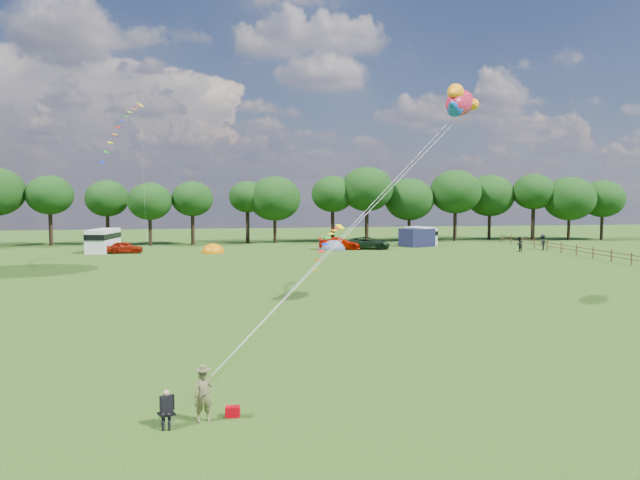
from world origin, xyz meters
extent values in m
plane|color=black|center=(0.00, 0.00, 0.00)|extent=(180.00, 180.00, 0.00)
cylinder|color=black|center=(-26.90, 55.70, 2.13)|extent=(0.49, 0.49, 4.25)
ellipsoid|color=black|center=(-26.90, 55.70, 6.45)|extent=(5.86, 5.86, 4.98)
cylinder|color=black|center=(-20.03, 56.31, 1.95)|extent=(0.47, 0.47, 3.90)
ellipsoid|color=black|center=(-20.03, 56.31, 6.00)|extent=(5.58, 5.58, 4.74)
cylinder|color=black|center=(-14.36, 53.27, 1.78)|extent=(0.44, 0.44, 3.56)
ellipsoid|color=black|center=(-14.36, 53.27, 5.64)|extent=(5.56, 5.56, 4.73)
cylinder|color=black|center=(-9.09, 54.23, 1.98)|extent=(0.47, 0.47, 3.95)
ellipsoid|color=black|center=(-9.09, 54.23, 5.95)|extent=(5.33, 5.33, 4.53)
cylinder|color=black|center=(-1.92, 56.03, 2.17)|extent=(0.50, 0.50, 4.33)
ellipsoid|color=black|center=(-1.92, 56.03, 6.19)|extent=(4.95, 4.95, 4.21)
cylinder|color=black|center=(1.70, 55.56, 1.66)|extent=(0.43, 0.43, 3.31)
ellipsoid|color=black|center=(1.70, 55.56, 5.95)|extent=(7.03, 7.03, 5.98)
cylinder|color=black|center=(9.66, 55.80, 2.18)|extent=(0.50, 0.50, 4.36)
ellipsoid|color=black|center=(9.66, 55.80, 6.56)|extent=(5.84, 5.84, 4.97)
cylinder|color=black|center=(14.25, 54.92, 2.27)|extent=(0.51, 0.51, 4.55)
ellipsoid|color=black|center=(14.25, 54.92, 7.23)|extent=(7.15, 7.15, 6.08)
cylinder|color=black|center=(20.49, 55.63, 1.61)|extent=(0.42, 0.42, 3.21)
ellipsoid|color=black|center=(20.49, 55.63, 5.80)|extent=(6.90, 6.90, 5.86)
cylinder|color=black|center=(26.98, 54.96, 2.09)|extent=(0.48, 0.48, 4.17)
ellipsoid|color=black|center=(26.98, 54.96, 6.86)|extent=(7.16, 7.16, 6.09)
cylinder|color=black|center=(32.97, 56.89, 1.83)|extent=(0.45, 0.45, 3.66)
ellipsoid|color=black|center=(32.97, 56.89, 6.31)|extent=(7.05, 7.05, 5.99)
cylinder|color=black|center=(38.41, 54.37, 2.32)|extent=(0.52, 0.52, 4.65)
ellipsoid|color=black|center=(38.41, 54.37, 6.88)|extent=(5.96, 5.96, 5.06)
cylinder|color=black|center=(43.16, 53.04, 1.59)|extent=(0.42, 0.42, 3.19)
ellipsoid|color=black|center=(43.16, 53.04, 5.89)|extent=(7.23, 7.23, 6.14)
cylinder|color=black|center=(48.55, 53.44, 1.76)|extent=(0.44, 0.44, 3.52)
ellipsoid|color=black|center=(48.55, 53.44, 5.86)|extent=(6.22, 6.22, 5.28)
cylinder|color=#472D19|center=(32.00, 24.00, 0.60)|extent=(0.12, 0.12, 1.20)
cylinder|color=#472D19|center=(32.00, 27.00, 0.60)|extent=(0.12, 0.12, 1.20)
cylinder|color=#472D19|center=(32.00, 25.50, 0.95)|extent=(0.08, 3.00, 0.08)
cylinder|color=#472D19|center=(32.00, 25.50, 0.55)|extent=(0.08, 3.00, 0.08)
cylinder|color=#472D19|center=(32.00, 30.00, 0.60)|extent=(0.12, 0.12, 1.20)
cylinder|color=#472D19|center=(32.00, 28.50, 0.95)|extent=(0.08, 3.00, 0.08)
cylinder|color=#472D19|center=(32.00, 28.50, 0.55)|extent=(0.08, 3.00, 0.08)
cylinder|color=#472D19|center=(32.00, 33.00, 0.60)|extent=(0.12, 0.12, 1.20)
cylinder|color=#472D19|center=(32.00, 31.50, 0.95)|extent=(0.08, 3.00, 0.08)
cylinder|color=#472D19|center=(32.00, 31.50, 0.55)|extent=(0.08, 3.00, 0.08)
cylinder|color=#472D19|center=(32.00, 36.00, 0.60)|extent=(0.12, 0.12, 1.20)
cylinder|color=#472D19|center=(32.00, 34.50, 0.95)|extent=(0.08, 3.00, 0.08)
cylinder|color=#472D19|center=(32.00, 34.50, 0.55)|extent=(0.08, 3.00, 0.08)
cylinder|color=#472D19|center=(32.00, 39.00, 0.60)|extent=(0.12, 0.12, 1.20)
cylinder|color=#472D19|center=(32.00, 37.50, 0.95)|extent=(0.08, 3.00, 0.08)
cylinder|color=#472D19|center=(32.00, 37.50, 0.55)|extent=(0.08, 3.00, 0.08)
cylinder|color=#472D19|center=(32.00, 42.00, 0.60)|extent=(0.12, 0.12, 1.20)
cylinder|color=#472D19|center=(32.00, 40.50, 0.95)|extent=(0.08, 3.00, 0.08)
cylinder|color=#472D19|center=(32.00, 40.50, 0.55)|extent=(0.08, 3.00, 0.08)
cylinder|color=#472D19|center=(32.00, 45.00, 0.60)|extent=(0.12, 0.12, 1.20)
cylinder|color=#472D19|center=(32.00, 43.50, 0.95)|extent=(0.08, 3.00, 0.08)
cylinder|color=#472D19|center=(32.00, 43.50, 0.55)|extent=(0.08, 3.00, 0.08)
cylinder|color=#472D19|center=(32.00, 48.00, 0.60)|extent=(0.12, 0.12, 1.20)
cylinder|color=#472D19|center=(32.00, 46.50, 0.95)|extent=(0.08, 3.00, 0.08)
cylinder|color=#472D19|center=(32.00, 46.50, 0.55)|extent=(0.08, 3.00, 0.08)
cylinder|color=#472D19|center=(32.00, 51.00, 0.60)|extent=(0.12, 0.12, 1.20)
cylinder|color=#472D19|center=(32.00, 49.50, 0.95)|extent=(0.08, 3.00, 0.08)
cylinder|color=#472D19|center=(32.00, 49.50, 0.55)|extent=(0.08, 3.00, 0.08)
imported|color=#A31A09|center=(-16.15, 43.75, 0.66)|extent=(4.05, 1.73, 1.33)
imported|color=#B81300|center=(8.38, 44.27, 0.73)|extent=(5.08, 2.63, 1.46)
imported|color=black|center=(11.83, 44.29, 0.73)|extent=(5.83, 3.78, 1.47)
cube|color=silver|center=(-18.75, 45.37, 1.32)|extent=(3.20, 5.59, 2.63)
cube|color=black|center=(-18.75, 45.37, 1.85)|extent=(3.26, 5.71, 0.62)
cylinder|color=black|center=(-19.06, 43.74, 0.37)|extent=(0.78, 0.41, 0.74)
cylinder|color=black|center=(-18.43, 46.99, 0.37)|extent=(0.78, 0.41, 0.74)
cube|color=silver|center=(19.90, 48.68, 1.16)|extent=(3.08, 4.97, 2.31)
cube|color=black|center=(19.90, 48.68, 1.63)|extent=(3.14, 5.07, 0.55)
cylinder|color=black|center=(20.27, 47.28, 0.33)|extent=(0.69, 0.40, 0.65)
cylinder|color=black|center=(19.53, 50.09, 0.33)|extent=(0.69, 0.40, 0.65)
ellipsoid|color=#DA6E00|center=(-6.47, 42.61, 0.02)|extent=(2.50, 2.88, 2.05)
cylinder|color=#DA6E00|center=(-6.47, 42.61, 0.04)|extent=(2.63, 2.63, 0.08)
ellipsoid|color=#455168|center=(7.57, 44.57, 0.02)|extent=(3.43, 3.94, 2.68)
cylinder|color=#455168|center=(7.57, 44.57, 0.04)|extent=(3.60, 3.60, 0.08)
cube|color=#181939|center=(18.83, 47.11, 1.12)|extent=(4.42, 4.05, 2.24)
imported|color=brown|center=(-6.43, -9.63, 0.77)|extent=(0.62, 0.47, 1.54)
cylinder|color=#99999E|center=(-7.67, -10.11, 0.20)|extent=(0.02, 0.02, 0.39)
cylinder|color=#99999E|center=(-7.30, -10.11, 0.20)|extent=(0.02, 0.02, 0.39)
cylinder|color=#99999E|center=(-7.67, -9.74, 0.20)|extent=(0.02, 0.02, 0.39)
cylinder|color=#99999E|center=(-7.30, -9.74, 0.20)|extent=(0.02, 0.02, 0.39)
cube|color=black|center=(-7.48, -9.92, 0.39)|extent=(0.58, 0.57, 0.04)
cube|color=black|center=(-7.48, -9.72, 0.64)|extent=(0.42, 0.22, 0.47)
cube|color=black|center=(-7.48, -9.89, 0.66)|extent=(0.38, 0.32, 0.49)
sphere|color=tan|center=(-7.48, -9.91, 1.01)|extent=(0.19, 0.19, 0.19)
cube|color=#CE000D|center=(-5.57, -9.39, 0.16)|extent=(0.47, 0.34, 0.31)
ellipsoid|color=red|center=(7.85, 6.32, 11.92)|extent=(3.35, 3.90, 2.19)
ellipsoid|color=#FFE207|center=(7.85, 6.32, 11.75)|extent=(2.08, 2.44, 1.20)
cone|color=orange|center=(6.89, 4.97, 12.26)|extent=(1.56, 1.65, 1.15)
cone|color=#0E47BC|center=(6.89, 4.97, 11.58)|extent=(1.56, 1.65, 1.15)
cone|color=#0E47BC|center=(7.92, 6.41, 12.62)|extent=(1.26, 1.22, 0.98)
sphere|color=white|center=(8.29, 7.62, 12.12)|extent=(0.36, 0.36, 0.36)
sphere|color=black|center=(8.29, 7.72, 12.12)|extent=(0.18, 0.18, 0.18)
cube|color=gold|center=(-12.80, 32.14, 14.82)|extent=(0.81, 0.85, 0.41)
cube|color=red|center=(-13.07, 31.65, 14.60)|extent=(0.50, 0.65, 0.11)
cube|color=orange|center=(-13.34, 31.15, 14.33)|extent=(0.50, 0.65, 0.13)
cube|color=yellow|center=(-13.61, 30.66, 13.99)|extent=(0.49, 0.65, 0.14)
cube|color=#198C1E|center=(-13.88, 30.16, 13.56)|extent=(0.49, 0.64, 0.15)
cube|color=#0C1EB2|center=(-14.15, 29.67, 13.06)|extent=(0.49, 0.64, 0.16)
cube|color=red|center=(-14.42, 29.17, 12.47)|extent=(0.48, 0.64, 0.17)
cube|color=orange|center=(-14.69, 28.68, 11.81)|extent=(0.48, 0.64, 0.18)
cube|color=yellow|center=(-14.96, 28.18, 11.06)|extent=(0.47, 0.63, 0.18)
cube|color=#198C1E|center=(-15.23, 27.69, 10.24)|extent=(0.46, 0.63, 0.19)
cube|color=#0C1EB2|center=(-15.50, 27.19, 9.33)|extent=(0.46, 0.63, 0.20)
cube|color=#FCDA00|center=(2.75, 15.85, 4.32)|extent=(0.71, 0.69, 0.34)
cube|color=red|center=(2.44, 15.31, 4.25)|extent=(0.53, 0.44, 0.09)
cube|color=orange|center=(2.12, 14.77, 4.13)|extent=(0.52, 0.44, 0.10)
cube|color=yellow|center=(1.81, 14.23, 3.94)|extent=(0.52, 0.43, 0.11)
cube|color=#198C1E|center=(1.49, 13.69, 3.67)|extent=(0.52, 0.43, 0.12)
cube|color=#0C1EB2|center=(1.18, 13.15, 3.32)|extent=(0.52, 0.43, 0.13)
cube|color=red|center=(0.86, 12.61, 2.89)|extent=(0.52, 0.42, 0.14)
cube|color=orange|center=(0.55, 12.07, 2.37)|extent=(0.51, 0.42, 0.14)
cube|color=yellow|center=(0.23, 11.53, 1.78)|extent=(0.51, 0.42, 0.15)
imported|color=black|center=(28.16, 38.39, 0.85)|extent=(0.97, 0.83, 1.71)
imported|color=black|center=(31.76, 39.60, 0.94)|extent=(1.30, 1.19, 1.87)
camera|label=1|loc=(-5.97, -28.05, 6.82)|focal=35.00mm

